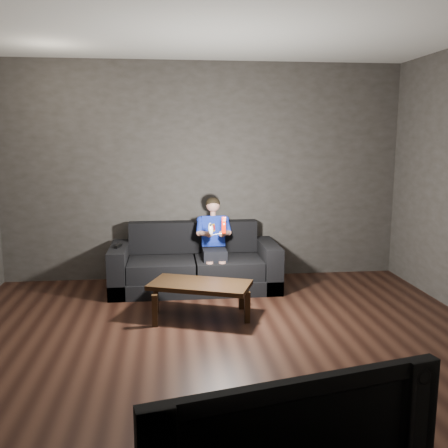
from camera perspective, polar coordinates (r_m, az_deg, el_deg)
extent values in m
plane|color=black|center=(4.18, 0.31, -15.32)|extent=(5.00, 5.00, 0.00)
cube|color=#36322E|center=(6.29, -2.33, 5.95)|extent=(5.00, 0.04, 2.70)
cube|color=#36322E|center=(1.40, 12.39, -8.24)|extent=(5.00, 0.04, 2.70)
cube|color=silver|center=(3.89, 0.35, 23.55)|extent=(5.00, 5.00, 0.02)
cube|color=black|center=(5.99, -3.32, -6.58)|extent=(1.96, 0.85, 0.17)
cube|color=black|center=(5.85, -7.15, -5.14)|extent=(0.77, 0.60, 0.21)
cube|color=black|center=(5.89, 0.54, -4.97)|extent=(0.77, 0.60, 0.21)
cube|color=black|center=(6.19, -3.53, -1.45)|extent=(1.57, 0.20, 0.38)
cube|color=black|center=(5.96, -11.88, -5.03)|extent=(0.20, 0.85, 0.54)
cube|color=black|center=(6.05, 5.07, -4.64)|extent=(0.20, 0.85, 0.54)
cube|color=black|center=(5.81, -1.10, -3.48)|extent=(0.27, 0.34, 0.13)
cube|color=#030B94|center=(5.94, -1.27, -0.79)|extent=(0.27, 0.19, 0.38)
cube|color=#FFB90B|center=(5.85, -1.20, -0.41)|extent=(0.08, 0.08, 0.09)
cube|color=red|center=(5.85, -1.20, -0.42)|extent=(0.05, 0.05, 0.06)
cylinder|color=tan|center=(5.90, -1.27, 1.18)|extent=(0.06, 0.06, 0.05)
sphere|color=tan|center=(5.89, -1.28, 2.18)|extent=(0.16, 0.16, 0.16)
ellipsoid|color=black|center=(5.89, -1.29, 2.37)|extent=(0.17, 0.17, 0.15)
cylinder|color=#030B94|center=(5.85, -2.84, -0.28)|extent=(0.07, 0.20, 0.17)
cylinder|color=#030B94|center=(5.88, 0.40, -0.22)|extent=(0.07, 0.20, 0.17)
cylinder|color=tan|center=(5.72, -2.25, -0.93)|extent=(0.13, 0.21, 0.09)
cylinder|color=tan|center=(5.74, 0.17, -0.88)|extent=(0.13, 0.21, 0.09)
sphere|color=tan|center=(5.64, -1.69, -1.17)|extent=(0.08, 0.08, 0.08)
sphere|color=tan|center=(5.66, -0.24, -1.14)|extent=(0.08, 0.08, 0.08)
cylinder|color=tan|center=(5.68, -1.65, -5.86)|extent=(0.08, 0.08, 0.31)
cylinder|color=tan|center=(5.69, -0.20, -5.82)|extent=(0.08, 0.08, 0.31)
cube|color=red|center=(5.44, -0.02, -0.13)|extent=(0.05, 0.07, 0.18)
cube|color=#651D0C|center=(5.41, 0.00, 0.37)|extent=(0.03, 0.01, 0.03)
cylinder|color=silver|center=(5.43, 0.00, -0.29)|extent=(0.02, 0.01, 0.02)
ellipsoid|color=silver|center=(5.44, -1.53, -0.56)|extent=(0.08, 0.10, 0.14)
cylinder|color=black|center=(5.40, -1.51, -0.08)|extent=(0.03, 0.01, 0.02)
cube|color=black|center=(5.85, -12.02, -2.47)|extent=(0.08, 0.16, 0.03)
cube|color=black|center=(5.90, -11.98, -2.21)|extent=(0.02, 0.02, 0.00)
cube|color=black|center=(4.99, -2.76, -6.97)|extent=(1.09, 0.80, 0.04)
cube|color=black|center=(4.85, -7.92, -9.78)|extent=(0.05, 0.05, 0.31)
cube|color=black|center=(4.90, 2.68, -9.47)|extent=(0.05, 0.05, 0.31)
cube|color=black|center=(5.23, -7.80, -8.31)|extent=(0.05, 0.05, 0.31)
cube|color=black|center=(5.28, 1.99, -8.05)|extent=(0.05, 0.05, 0.31)
imported|color=black|center=(1.84, 6.88, -24.02)|extent=(1.02, 0.36, 0.59)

